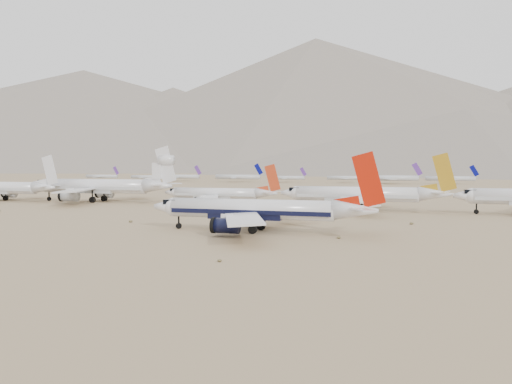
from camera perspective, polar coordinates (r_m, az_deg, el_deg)
ground at (r=105.07m, az=-4.04°, el=-4.89°), size 7000.00×7000.00×0.00m
main_airliner at (r=108.35m, az=0.47°, el=-2.10°), size 49.30×48.16×17.40m
row2_gold_tail at (r=163.20m, az=12.13°, el=-0.31°), size 51.95×50.81×18.50m
row2_orange_tail at (r=182.19m, az=-4.13°, el=-0.20°), size 42.46×41.54×15.15m
row2_white_trijet at (r=207.53m, az=-17.23°, el=0.65°), size 62.31×60.90×22.08m
row2_white_twin at (r=229.14m, az=-27.19°, el=0.39°), size 52.65×51.52×18.81m
distant_storage_row at (r=425.84m, az=18.44°, el=1.50°), size 611.23×62.94×14.94m
mountain_range at (r=1753.97m, az=18.63°, el=8.60°), size 7354.00×3024.00×470.00m
desert_scrub at (r=98.64m, az=-24.21°, el=-5.50°), size 219.83×121.67×0.63m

